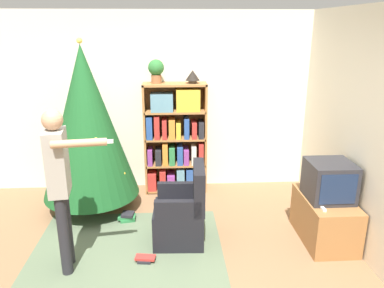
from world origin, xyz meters
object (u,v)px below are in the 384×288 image
Objects in this scene: christmas_tree at (87,123)px; armchair at (182,215)px; potted_plant at (156,70)px; bookshelf at (175,140)px; table_lamp at (193,76)px; television at (329,181)px; standing_person at (60,179)px.

armchair is at bearing -36.55° from christmas_tree.
christmas_tree is 6.83× the size of potted_plant.
bookshelf is 1.48m from armchair.
television is at bearing -46.15° from table_lamp.
potted_plant reaches higher than bookshelf.
table_lamp is at bearing 2.66° from bookshelf.
bookshelf is 1.76× the size of armchair.
television is 0.29× the size of standing_person.
table_lamp reaches higher than armchair.
bookshelf is at bearing 138.67° from television.
armchair is at bearing 103.23° from standing_person.
potted_plant is at bearing 180.00° from table_lamp.
christmas_tree is at bearing -148.72° from potted_plant.
armchair is 2.00m from table_lamp.
bookshelf is at bearing -177.34° from table_lamp.
bookshelf is 8.08× the size of table_lamp.
table_lamp is (1.38, 1.86, 0.73)m from standing_person.
potted_plant reaches higher than table_lamp.
television is 0.52× the size of armchair.
standing_person reaches higher than armchair.
christmas_tree is at bearing 172.76° from standing_person.
bookshelf is 2.24m from television.
television is 0.21× the size of christmas_tree.
television is 1.69m from armchair.
table_lamp is (0.20, 1.42, 1.39)m from armchair.
bookshelf is at bearing -2.63° from potted_plant.
bookshelf reaches higher than armchair.
potted_plant is 0.51m from table_lamp.
television is 2.41× the size of table_lamp.
armchair is 1.43m from standing_person.
christmas_tree reaches higher than bookshelf.
bookshelf is 0.72× the size of christmas_tree.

